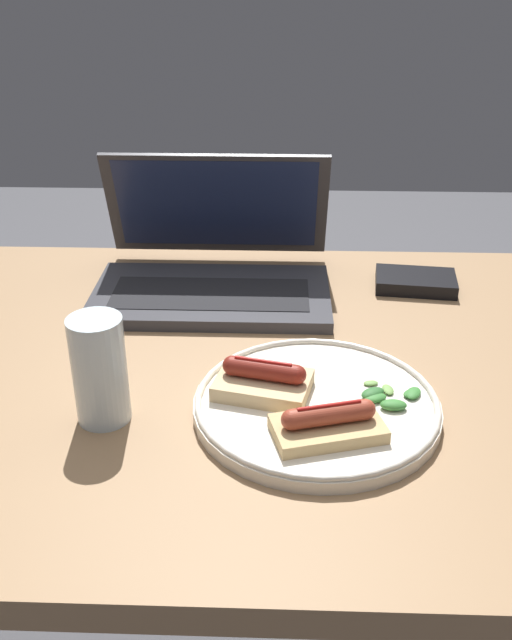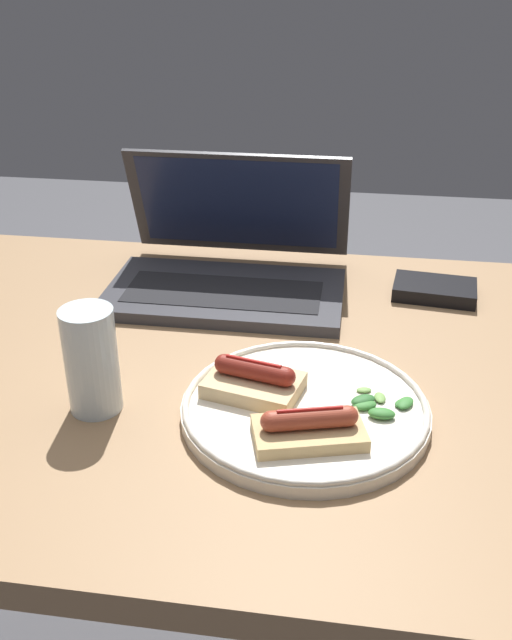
{
  "view_description": "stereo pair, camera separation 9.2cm",
  "coord_description": "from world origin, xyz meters",
  "px_view_note": "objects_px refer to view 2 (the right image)",
  "views": [
    {
      "loc": [
        0.05,
        -0.8,
        1.19
      ],
      "look_at": [
        0.03,
        0.01,
        0.77
      ],
      "focal_mm": 40.0,
      "sensor_mm": 36.0,
      "label": 1
    },
    {
      "loc": [
        0.14,
        -0.79,
        1.19
      ],
      "look_at": [
        0.03,
        0.01,
        0.77
      ],
      "focal_mm": 40.0,
      "sensor_mm": 36.0,
      "label": 2
    }
  ],
  "objects_px": {
    "drinking_glass": "(91,360)",
    "external_drive": "(435,290)",
    "plate": "(305,408)",
    "laptop": "(229,267)"
  },
  "relations": [
    {
      "from": "drinking_glass",
      "to": "external_drive",
      "type": "bearing_deg",
      "value": 41.43
    },
    {
      "from": "laptop",
      "to": "plate",
      "type": "distance_m",
      "value": 0.36
    },
    {
      "from": "plate",
      "to": "external_drive",
      "type": "relative_size",
      "value": 2.16
    },
    {
      "from": "external_drive",
      "to": "plate",
      "type": "bearing_deg",
      "value": -109.74
    },
    {
      "from": "laptop",
      "to": "external_drive",
      "type": "bearing_deg",
      "value": 3.61
    },
    {
      "from": "laptop",
      "to": "drinking_glass",
      "type": "height_order",
      "value": "laptop"
    },
    {
      "from": "drinking_glass",
      "to": "external_drive",
      "type": "xyz_separation_m",
      "value": [
        0.42,
        0.37,
        -0.05
      ]
    },
    {
      "from": "laptop",
      "to": "external_drive",
      "type": "height_order",
      "value": "laptop"
    },
    {
      "from": "plate",
      "to": "external_drive",
      "type": "height_order",
      "value": "same"
    },
    {
      "from": "laptop",
      "to": "drinking_glass",
      "type": "distance_m",
      "value": 0.36
    }
  ]
}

